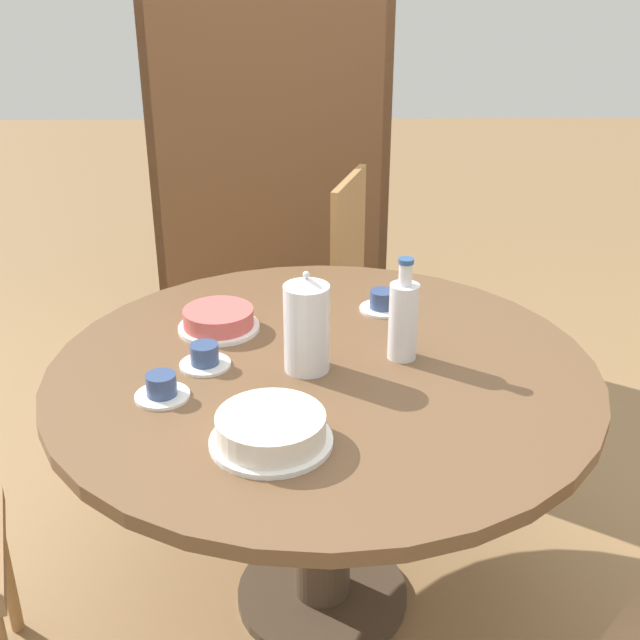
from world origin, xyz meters
TOP-DOWN VIEW (x-y plane):
  - ground_plane at (0.00, 0.00)m, footprint 14.00×14.00m
  - dining_table at (0.00, 0.00)m, footprint 1.36×1.36m
  - chair_a at (0.24, 0.98)m, footprint 0.53×0.53m
  - bookshelf at (-0.18, 1.70)m, footprint 1.01×0.28m
  - coffee_pot at (-0.04, -0.02)m, footprint 0.11×0.11m
  - water_bottle at (0.20, 0.04)m, footprint 0.07×0.07m
  - cake_main at (-0.11, -0.34)m, footprint 0.26×0.26m
  - cake_second at (-0.28, 0.21)m, footprint 0.22×0.22m
  - cup_a at (-0.29, 0.00)m, footprint 0.13×0.13m
  - cup_b at (0.18, 0.33)m, footprint 0.13×0.13m
  - cup_c at (-0.37, -0.15)m, footprint 0.13×0.13m

SIDE VIEW (x-z plane):
  - ground_plane at x=0.00m, z-range 0.00..0.00m
  - chair_a at x=0.24m, z-range 0.02..0.97m
  - dining_table at x=0.00m, z-range 0.24..0.99m
  - bookshelf at x=-0.18m, z-range -0.02..1.58m
  - cup_a at x=-0.29m, z-range 0.75..0.81m
  - cup_b at x=0.18m, z-range 0.75..0.81m
  - cup_c at x=-0.37m, z-range 0.75..0.81m
  - cake_second at x=-0.28m, z-range 0.75..0.81m
  - cake_main at x=-0.11m, z-range 0.75..0.82m
  - water_bottle at x=0.20m, z-range 0.73..1.00m
  - coffee_pot at x=-0.04m, z-range 0.75..1.00m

